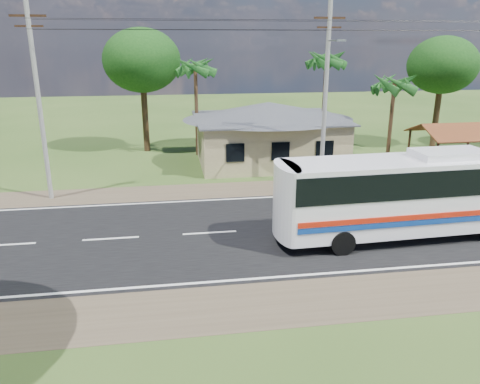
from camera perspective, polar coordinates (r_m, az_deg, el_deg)
The scene contains 13 objects.
ground at distance 22.79m, azimuth 7.65°, elevation -4.33°, with size 120.00×120.00×0.00m, color #2D491A.
road at distance 22.78m, azimuth 7.65°, elevation -4.31°, with size 120.00×16.00×0.03m.
house at distance 34.47m, azimuth 3.44°, elevation 8.00°, with size 12.40×10.00×5.00m.
waiting_shed at distance 34.99m, azimuth 24.82°, elevation 6.67°, with size 5.20×4.48×3.35m.
concrete_barrier at distance 32.57m, azimuth 25.55°, elevation 1.71°, with size 7.00×0.30×0.90m, color #9E9E99.
utility_poles at distance 28.24m, azimuth 9.76°, elevation 11.99°, with size 32.80×2.22×11.00m.
palm_near at distance 35.02m, azimuth 18.32°, elevation 12.37°, with size 2.80×2.80×6.70m.
palm_mid at distance 37.74m, azimuth 10.48°, elevation 15.50°, with size 2.80×2.80×8.20m.
palm_far at distance 36.31m, azimuth -5.47°, elevation 14.86°, with size 2.80×2.80×7.70m.
tree_behind_house at distance 38.27m, azimuth -11.89°, elevation 15.38°, with size 6.00×6.00×9.61m.
tree_behind_shed at distance 42.48m, azimuth 23.48°, elevation 13.96°, with size 5.60×5.60×9.02m.
coach_bus at distance 22.48m, azimuth 21.48°, elevation 0.40°, with size 12.94×3.24×3.99m.
motorcycle at distance 31.80m, azimuth 16.34°, elevation 2.39°, with size 0.59×1.70×0.89m, color black.
Camera 1 is at (-6.15, -20.20, 8.57)m, focal length 35.00 mm.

